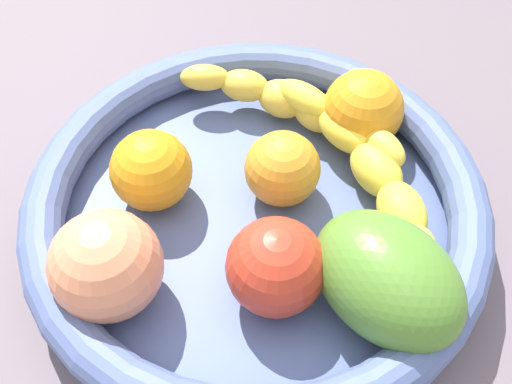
{
  "coord_description": "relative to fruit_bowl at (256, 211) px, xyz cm",
  "views": [
    {
      "loc": [
        24.08,
        13.68,
        44.93
      ],
      "look_at": [
        0.0,
        0.0,
        8.34
      ],
      "focal_mm": 43.41,
      "sensor_mm": 36.0,
      "label": 1
    }
  ],
  "objects": [
    {
      "name": "kitchen_counter",
      "position": [
        0.0,
        0.0,
        -4.44
      ],
      "size": [
        120.0,
        120.0,
        3.0
      ],
      "primitive_type": "cube",
      "color": "#675A61",
      "rests_on": "ground"
    },
    {
      "name": "orange_front",
      "position": [
        -2.98,
        0.63,
        2.35
      ],
      "size": [
        5.9,
        5.9,
        5.9
      ],
      "primitive_type": "sphere",
      "color": "orange",
      "rests_on": "fruit_bowl"
    },
    {
      "name": "peach_blush",
      "position": [
        10.83,
        -5.32,
        3.26
      ],
      "size": [
        7.72,
        7.72,
        7.72
      ],
      "primitive_type": "sphere",
      "color": "#F99264",
      "rests_on": "fruit_bowl"
    },
    {
      "name": "orange_mid_left",
      "position": [
        2.24,
        -7.89,
        2.56
      ],
      "size": [
        6.31,
        6.31,
        6.31
      ],
      "primitive_type": "sphere",
      "color": "orange",
      "rests_on": "fruit_bowl"
    },
    {
      "name": "tomato_red",
      "position": [
        5.13,
        4.45,
        2.85
      ],
      "size": [
        6.89,
        6.89,
        6.89
      ],
      "primitive_type": "sphere",
      "color": "red",
      "rests_on": "fruit_bowl"
    },
    {
      "name": "fruit_bowl",
      "position": [
        0.0,
        0.0,
        0.0
      ],
      "size": [
        35.45,
        35.45,
        5.69
      ],
      "color": "#526399",
      "rests_on": "kitchen_counter"
    },
    {
      "name": "mango_green",
      "position": [
        2.46,
        11.37,
        3.13
      ],
      "size": [
        11.45,
        13.3,
        7.46
      ],
      "primitive_type": "ellipsoid",
      "rotation": [
        0.0,
        0.0,
        1.23
      ],
      "color": "#54882E",
      "rests_on": "fruit_bowl"
    },
    {
      "name": "banana_draped_left",
      "position": [
        -5.01,
        7.76,
        1.98
      ],
      "size": [
        18.1,
        20.27,
        4.07
      ],
      "color": "yellow",
      "rests_on": "fruit_bowl"
    },
    {
      "name": "orange_mid_right",
      "position": [
        -11.5,
        3.56,
        2.72
      ],
      "size": [
        6.64,
        6.64,
        6.64
      ],
      "primitive_type": "sphere",
      "color": "orange",
      "rests_on": "fruit_bowl"
    },
    {
      "name": "banana_draped_right",
      "position": [
        -9.88,
        -1.65,
        1.89
      ],
      "size": [
        5.95,
        21.3,
        3.92
      ],
      "color": "yellow",
      "rests_on": "fruit_bowl"
    }
  ]
}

